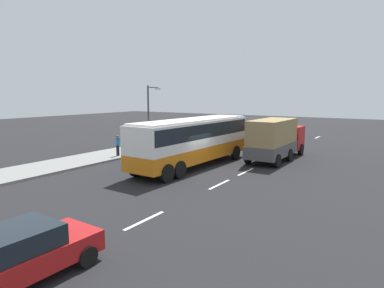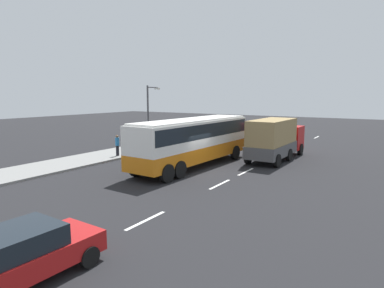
{
  "view_description": "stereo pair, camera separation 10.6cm",
  "coord_description": "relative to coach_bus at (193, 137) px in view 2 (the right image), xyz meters",
  "views": [
    {
      "loc": [
        -18.5,
        -11.56,
        5.08
      ],
      "look_at": [
        0.58,
        0.63,
        1.72
      ],
      "focal_mm": 31.05,
      "sensor_mm": 36.0,
      "label": 1
    },
    {
      "loc": [
        -18.56,
        -11.47,
        5.08
      ],
      "look_at": [
        0.58,
        0.63,
        1.72
      ],
      "focal_mm": 31.05,
      "sensor_mm": 36.0,
      "label": 2
    }
  ],
  "objects": [
    {
      "name": "ground_plane",
      "position": [
        -1.13,
        -0.87,
        -2.11
      ],
      "size": [
        120.0,
        120.0,
        0.0
      ],
      "primitive_type": "plane",
      "color": "black"
    },
    {
      "name": "sidewalk_curb",
      "position": [
        -1.13,
        8.29,
        -2.04
      ],
      "size": [
        80.0,
        4.0,
        0.15
      ],
      "primitive_type": "cube",
      "color": "gray",
      "rests_on": "ground_plane"
    },
    {
      "name": "lane_centreline",
      "position": [
        2.71,
        -3.83,
        -2.11
      ],
      "size": [
        39.63,
        0.16,
        0.01
      ],
      "color": "white",
      "rests_on": "ground_plane"
    },
    {
      "name": "coach_bus",
      "position": [
        0.0,
        0.0,
        0.0
      ],
      "size": [
        11.49,
        3.15,
        3.4
      ],
      "rotation": [
        0.0,
        0.0,
        -0.04
      ],
      "color": "orange",
      "rests_on": "ground_plane"
    },
    {
      "name": "cargo_truck",
      "position": [
        5.66,
        -4.1,
        -0.41
      ],
      "size": [
        7.76,
        2.59,
        3.23
      ],
      "rotation": [
        0.0,
        0.0,
        -0.02
      ],
      "color": "red",
      "rests_on": "ground_plane"
    },
    {
      "name": "car_red_compact",
      "position": [
        -15.0,
        -3.9,
        -1.3
      ],
      "size": [
        4.23,
        2.07,
        1.54
      ],
      "rotation": [
        0.0,
        0.0,
        -0.03
      ],
      "color": "#B21919",
      "rests_on": "ground_plane"
    },
    {
      "name": "car_blue_saloon",
      "position": [
        10.25,
        3.35,
        -1.36
      ],
      "size": [
        4.7,
        1.84,
        1.4
      ],
      "rotation": [
        0.0,
        0.0,
        -0.0
      ],
      "color": "#194799",
      "rests_on": "ground_plane"
    },
    {
      "name": "pedestrian_near_curb",
      "position": [
        -0.41,
        7.03,
        -0.97
      ],
      "size": [
        0.32,
        0.32,
        1.72
      ],
      "rotation": [
        0.0,
        0.0,
        1.58
      ],
      "color": "black",
      "rests_on": "sidewalk_curb"
    },
    {
      "name": "street_lamp",
      "position": [
        3.24,
        6.63,
        1.39
      ],
      "size": [
        1.7,
        0.24,
        5.74
      ],
      "color": "#47474C",
      "rests_on": "sidewalk_curb"
    }
  ]
}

